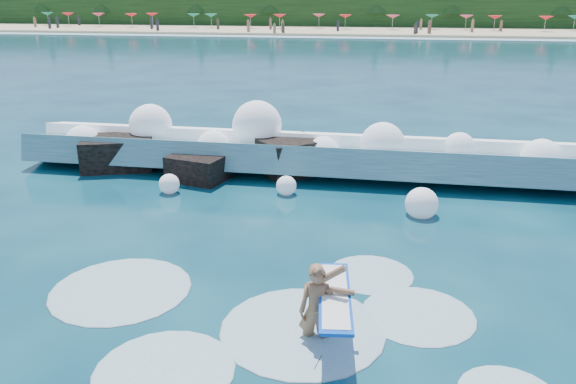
% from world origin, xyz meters
% --- Properties ---
extents(ground, '(200.00, 200.00, 0.00)m').
position_xyz_m(ground, '(0.00, 0.00, 0.00)').
color(ground, '#072D3F').
rests_on(ground, ground).
extents(beach, '(140.00, 20.00, 0.40)m').
position_xyz_m(beach, '(0.00, 78.00, 0.20)').
color(beach, tan).
rests_on(beach, ground).
extents(wet_band, '(140.00, 5.00, 0.08)m').
position_xyz_m(wet_band, '(0.00, 67.00, 0.04)').
color(wet_band, silver).
rests_on(wet_band, ground).
extents(treeline, '(140.00, 4.00, 5.00)m').
position_xyz_m(treeline, '(0.00, 88.00, 2.50)').
color(treeline, black).
rests_on(treeline, ground).
extents(breaking_wave, '(17.51, 2.75, 1.51)m').
position_xyz_m(breaking_wave, '(0.76, 7.43, 0.53)').
color(breaking_wave, teal).
rests_on(breaking_wave, ground).
extents(rock_cluster, '(8.18, 3.18, 1.29)m').
position_xyz_m(rock_cluster, '(-2.39, 6.76, 0.41)').
color(rock_cluster, black).
rests_on(rock_cluster, ground).
extents(surfer_with_board, '(0.98, 2.84, 1.63)m').
position_xyz_m(surfer_with_board, '(2.73, -1.80, 0.60)').
color(surfer_with_board, '#906243').
rests_on(surfer_with_board, ground).
extents(wave_spray, '(15.58, 4.95, 2.27)m').
position_xyz_m(wave_spray, '(0.46, 7.34, 1.02)').
color(wave_spray, white).
rests_on(wave_spray, ground).
extents(surf_foam, '(8.94, 5.69, 0.14)m').
position_xyz_m(surf_foam, '(1.52, -1.35, 0.00)').
color(surf_foam, silver).
rests_on(surf_foam, ground).
extents(beach_umbrellas, '(112.79, 6.52, 0.50)m').
position_xyz_m(beach_umbrellas, '(0.22, 79.85, 2.25)').
color(beach_umbrellas, '#127463').
rests_on(beach_umbrellas, ground).
extents(beachgoers, '(106.98, 13.60, 1.94)m').
position_xyz_m(beachgoers, '(7.23, 73.89, 1.09)').
color(beachgoers, '#3F332D').
rests_on(beachgoers, ground).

